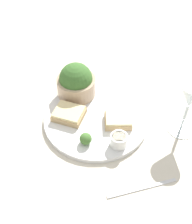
{
  "coord_description": "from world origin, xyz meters",
  "views": [
    {
      "loc": [
        -0.26,
        0.49,
        0.62
      ],
      "look_at": [
        0.0,
        0.0,
        0.03
      ],
      "focal_mm": 45.0,
      "sensor_mm": 36.0,
      "label": 1
    }
  ],
  "objects_px": {
    "salad_bowl": "(76,82)",
    "wine_glass": "(191,99)",
    "sauce_ramekin": "(119,140)",
    "fork": "(142,188)",
    "cheese_toast_near": "(69,114)",
    "cheese_toast_far": "(118,120)"
  },
  "relations": [
    {
      "from": "wine_glass",
      "to": "cheese_toast_near",
      "type": "bearing_deg",
      "value": 21.57
    },
    {
      "from": "cheese_toast_near",
      "to": "fork",
      "type": "xyz_separation_m",
      "value": [
        -0.27,
        0.11,
        -0.02
      ]
    },
    {
      "from": "cheese_toast_near",
      "to": "cheese_toast_far",
      "type": "relative_size",
      "value": 0.99
    },
    {
      "from": "cheese_toast_far",
      "to": "fork",
      "type": "relative_size",
      "value": 0.71
    },
    {
      "from": "wine_glass",
      "to": "fork",
      "type": "distance_m",
      "value": 0.26
    },
    {
      "from": "sauce_ramekin",
      "to": "cheese_toast_far",
      "type": "xyz_separation_m",
      "value": [
        0.03,
        -0.07,
        -0.01
      ]
    },
    {
      "from": "sauce_ramekin",
      "to": "wine_glass",
      "type": "relative_size",
      "value": 0.27
    },
    {
      "from": "salad_bowl",
      "to": "sauce_ramekin",
      "type": "relative_size",
      "value": 2.66
    },
    {
      "from": "salad_bowl",
      "to": "fork",
      "type": "distance_m",
      "value": 0.37
    },
    {
      "from": "salad_bowl",
      "to": "sauce_ramekin",
      "type": "bearing_deg",
      "value": 148.49
    },
    {
      "from": "salad_bowl",
      "to": "cheese_toast_near",
      "type": "height_order",
      "value": "salad_bowl"
    },
    {
      "from": "cheese_toast_far",
      "to": "wine_glass",
      "type": "distance_m",
      "value": 0.2
    },
    {
      "from": "cheese_toast_far",
      "to": "wine_glass",
      "type": "height_order",
      "value": "wine_glass"
    },
    {
      "from": "cheese_toast_near",
      "to": "fork",
      "type": "relative_size",
      "value": 0.7
    },
    {
      "from": "salad_bowl",
      "to": "cheese_toast_near",
      "type": "relative_size",
      "value": 1.27
    },
    {
      "from": "cheese_toast_near",
      "to": "cheese_toast_far",
      "type": "distance_m",
      "value": 0.14
    },
    {
      "from": "cheese_toast_near",
      "to": "fork",
      "type": "bearing_deg",
      "value": 158.16
    },
    {
      "from": "sauce_ramekin",
      "to": "cheese_toast_near",
      "type": "bearing_deg",
      "value": -8.42
    },
    {
      "from": "salad_bowl",
      "to": "wine_glass",
      "type": "xyz_separation_m",
      "value": [
        -0.33,
        -0.02,
        0.06
      ]
    },
    {
      "from": "sauce_ramekin",
      "to": "cheese_toast_far",
      "type": "bearing_deg",
      "value": -64.54
    },
    {
      "from": "salad_bowl",
      "to": "fork",
      "type": "xyz_separation_m",
      "value": [
        -0.3,
        0.21,
        -0.06
      ]
    },
    {
      "from": "sauce_ramekin",
      "to": "fork",
      "type": "height_order",
      "value": "sauce_ramekin"
    }
  ]
}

